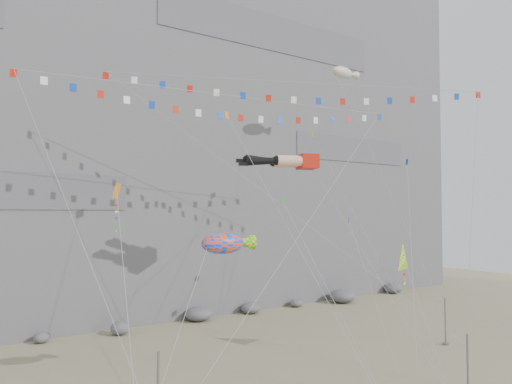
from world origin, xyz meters
TOP-DOWN VIEW (x-y plane):
  - ground at (0.00, 0.00)m, footprint 120.00×120.00m
  - cliff at (0.00, 32.00)m, footprint 80.00×28.00m
  - talus_boulders at (0.00, 17.00)m, footprint 60.00×3.00m
  - anchor_pole_center at (2.22, -9.31)m, footprint 0.12×0.12m
  - anchor_pole_right at (11.60, -1.60)m, footprint 0.12×0.12m
  - legs_kite at (1.51, 5.54)m, footprint 6.52×16.69m
  - flag_banner_upper at (-2.39, 7.58)m, footprint 30.40×13.86m
  - flag_banner_lower at (3.46, 5.33)m, footprint 28.73×14.28m
  - harlequin_kite at (-12.89, 3.36)m, footprint 2.40×8.05m
  - fish_windsock at (-7.87, -0.33)m, footprint 7.91×3.64m
  - delta_kite at (6.01, -2.21)m, footprint 5.98×7.47m
  - blimp_windsock at (12.21, 9.95)m, footprint 3.92×12.48m
  - small_kite_a at (-3.45, 6.16)m, footprint 2.65×13.55m
  - small_kite_b at (6.78, 3.87)m, footprint 5.02×9.19m
  - small_kite_c at (-2.49, 0.77)m, footprint 2.18×7.59m
  - small_kite_d at (7.54, 8.89)m, footprint 4.79×17.02m
  - small_kite_e at (10.77, 1.19)m, footprint 7.94×6.93m

SIDE VIEW (x-z plane):
  - ground at x=0.00m, z-range 0.00..0.00m
  - talus_boulders at x=0.00m, z-range 0.00..1.20m
  - anchor_pole_right at x=11.60m, z-range 0.00..3.62m
  - anchor_pole_center at x=2.22m, z-range 0.00..3.67m
  - delta_kite at x=6.01m, z-range 1.51..12.15m
  - fish_windsock at x=-7.87m, z-range 3.14..13.80m
  - small_kite_b at x=6.78m, z-range 2.67..16.27m
  - small_kite_c at x=-2.49m, z-range 4.28..17.40m
  - harlequin_kite at x=-12.89m, z-range 4.73..18.25m
  - small_kite_e at x=10.77m, z-range 5.42..22.80m
  - legs_kite at x=1.51m, z-range 4.35..24.22m
  - small_kite_d at x=7.54m, z-range 4.87..29.16m
  - small_kite_a at x=-3.45m, z-range 6.36..28.15m
  - flag_banner_upper at x=-2.39m, z-range 6.71..32.04m
  - flag_banner_lower at x=3.46m, z-range 8.76..32.85m
  - blimp_windsock at x=12.21m, z-range 10.71..37.54m
  - cliff at x=0.00m, z-range 0.00..50.00m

